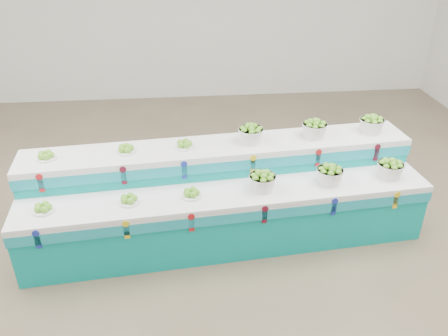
{
  "coord_description": "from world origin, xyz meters",
  "views": [
    {
      "loc": [
        -0.15,
        -3.91,
        3.29
      ],
      "look_at": [
        0.28,
        0.37,
        0.87
      ],
      "focal_mm": 36.25,
      "sensor_mm": 36.0,
      "label": 1
    }
  ],
  "objects_px": {
    "basket_upper_right": "(371,124)",
    "basket_lower_left": "(262,181)",
    "plate_upper_mid": "(126,149)",
    "display_stand": "(224,196)"
  },
  "relations": [
    {
      "from": "basket_upper_right",
      "to": "basket_lower_left",
      "type": "bearing_deg",
      "value": -154.55
    },
    {
      "from": "display_stand",
      "to": "plate_upper_mid",
      "type": "bearing_deg",
      "value": 165.16
    },
    {
      "from": "plate_upper_mid",
      "to": "basket_upper_right",
      "type": "height_order",
      "value": "basket_upper_right"
    },
    {
      "from": "basket_lower_left",
      "to": "plate_upper_mid",
      "type": "relative_size",
      "value": 1.36
    },
    {
      "from": "basket_lower_left",
      "to": "plate_upper_mid",
      "type": "xyz_separation_m",
      "value": [
        -1.44,
        0.43,
        0.24
      ]
    },
    {
      "from": "basket_lower_left",
      "to": "plate_upper_mid",
      "type": "distance_m",
      "value": 1.52
    },
    {
      "from": "basket_lower_left",
      "to": "basket_upper_right",
      "type": "height_order",
      "value": "basket_upper_right"
    },
    {
      "from": "basket_lower_left",
      "to": "basket_upper_right",
      "type": "xyz_separation_m",
      "value": [
        1.41,
        0.67,
        0.3
      ]
    },
    {
      "from": "display_stand",
      "to": "basket_lower_left",
      "type": "distance_m",
      "value": 0.55
    },
    {
      "from": "display_stand",
      "to": "basket_lower_left",
      "type": "xyz_separation_m",
      "value": [
        0.38,
        -0.24,
        0.32
      ]
    }
  ]
}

